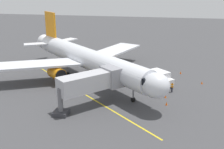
% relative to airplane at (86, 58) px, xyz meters
% --- Properties ---
extents(ground_plane, '(220.00, 220.00, 0.00)m').
position_rel_airplane_xyz_m(ground_plane, '(-0.21, 1.06, -4.00)').
color(ground_plane, '#424244').
extents(apron_lead_in_line, '(29.87, 26.97, 0.01)m').
position_rel_airplane_xyz_m(apron_lead_in_line, '(-0.21, 6.19, -4.00)').
color(apron_lead_in_line, yellow).
rests_on(apron_lead_in_line, ground).
extents(airplane, '(33.49, 32.59, 11.50)m').
position_rel_airplane_xyz_m(airplane, '(0.00, 0.00, 0.00)').
color(airplane, silver).
rests_on(airplane, ground).
extents(jet_bridge, '(9.15, 9.80, 5.40)m').
position_rel_airplane_xyz_m(jet_bridge, '(-4.78, 11.54, -0.24)').
color(jet_bridge, '#B7B7BC').
rests_on(jet_bridge, ground).
extents(ground_crew_marshaller, '(0.46, 0.38, 1.71)m').
position_rel_airplane_xyz_m(ground_crew_marshaller, '(-16.11, 3.90, -3.12)').
color(ground_crew_marshaller, '#23232D').
rests_on(ground_crew_marshaller, ground).
extents(box_truck_near_nose, '(4.64, 4.62, 2.62)m').
position_rel_airplane_xyz_m(box_truck_near_nose, '(-14.15, 0.88, -2.62)').
color(box_truck_near_nose, white).
rests_on(box_truck_near_nose, ground).
extents(safety_cone_nose_left, '(0.32, 0.32, 0.55)m').
position_rel_airplane_xyz_m(safety_cone_nose_left, '(-15.13, 6.61, -3.73)').
color(safety_cone_nose_left, '#F2590F').
rests_on(safety_cone_nose_left, ground).
extents(safety_cone_nose_right, '(0.32, 0.32, 0.55)m').
position_rel_airplane_xyz_m(safety_cone_nose_right, '(-15.32, 9.46, -3.73)').
color(safety_cone_nose_right, '#F2590F').
rests_on(safety_cone_nose_right, ground).
extents(safety_cone_wing_port, '(0.32, 0.32, 0.55)m').
position_rel_airplane_xyz_m(safety_cone_wing_port, '(-17.88, -6.72, -3.73)').
color(safety_cone_wing_port, '#F2590F').
rests_on(safety_cone_wing_port, ground).
extents(safety_cone_wing_starboard, '(0.32, 0.32, 0.55)m').
position_rel_airplane_xyz_m(safety_cone_wing_starboard, '(-21.50, -1.31, -3.73)').
color(safety_cone_wing_starboard, '#F2590F').
rests_on(safety_cone_wing_starboard, ground).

